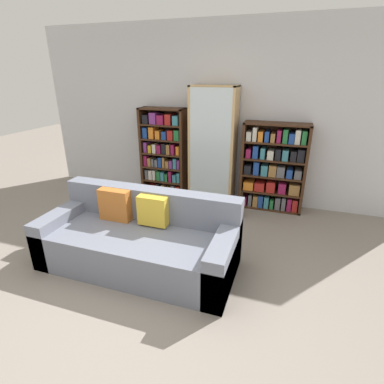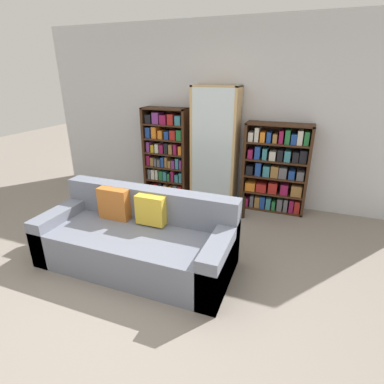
{
  "view_description": "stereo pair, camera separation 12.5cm",
  "coord_description": "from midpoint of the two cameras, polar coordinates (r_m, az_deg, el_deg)",
  "views": [
    {
      "loc": [
        1.2,
        -1.88,
        1.98
      ],
      "look_at": [
        0.03,
        1.54,
        0.52
      ],
      "focal_mm": 28.0,
      "sensor_mm": 36.0,
      "label": 1
    },
    {
      "loc": [
        1.31,
        -1.84,
        1.98
      ],
      "look_at": [
        0.03,
        1.54,
        0.52
      ],
      "focal_mm": 28.0,
      "sensor_mm": 36.0,
      "label": 2
    }
  ],
  "objects": [
    {
      "name": "bookshelf_left",
      "position": [
        5.04,
        -4.13,
        7.32
      ],
      "size": [
        0.75,
        0.32,
        1.45
      ],
      "color": "#3D2314",
      "rests_on": "ground"
    },
    {
      "name": "wine_bottle",
      "position": [
        4.4,
        10.36,
        -2.8
      ],
      "size": [
        0.09,
        0.09,
        0.41
      ],
      "color": "black",
      "rests_on": "ground"
    },
    {
      "name": "couch",
      "position": [
        3.34,
        -9.27,
        -9.0
      ],
      "size": [
        2.07,
        0.89,
        0.78
      ],
      "color": "slate",
      "rests_on": "ground"
    },
    {
      "name": "ground_plane",
      "position": [
        2.99,
        -10.48,
        -19.93
      ],
      "size": [
        16.0,
        16.0,
        0.0
      ],
      "primitive_type": "plane",
      "color": "gray"
    },
    {
      "name": "wall_back",
      "position": [
        4.84,
        5.79,
        14.34
      ],
      "size": [
        6.03,
        0.06,
        2.7
      ],
      "color": "silver",
      "rests_on": "ground"
    },
    {
      "name": "bookshelf_right",
      "position": [
        4.63,
        16.42,
        4.07
      ],
      "size": [
        0.94,
        0.32,
        1.31
      ],
      "color": "#3D2314",
      "rests_on": "ground"
    },
    {
      "name": "display_cabinet",
      "position": [
        4.7,
        5.19,
        8.6
      ],
      "size": [
        0.7,
        0.36,
        1.8
      ],
      "color": "tan",
      "rests_on": "ground"
    }
  ]
}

